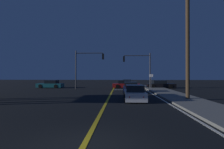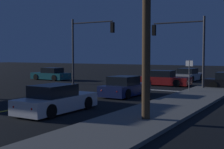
{
  "view_description": "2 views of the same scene",
  "coord_description": "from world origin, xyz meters",
  "px_view_note": "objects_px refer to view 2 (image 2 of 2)",
  "views": [
    {
      "loc": [
        1.15,
        -5.28,
        2.19
      ],
      "look_at": [
        -0.22,
        23.2,
        2.3
      ],
      "focal_mm": 28.96,
      "sensor_mm": 36.0,
      "label": 1
    },
    {
      "loc": [
        12.24,
        -0.8,
        2.75
      ],
      "look_at": [
        1.36,
        17.71,
        1.4
      ],
      "focal_mm": 50.37,
      "sensor_mm": 36.0,
      "label": 2
    }
  ],
  "objects_px": {
    "car_far_approaching_red": "(164,79)",
    "car_parked_curb_white": "(56,100)",
    "traffic_signal_near_right": "(184,41)",
    "car_distant_tail_silver": "(188,75)",
    "car_lead_oncoming_teal": "(51,75)",
    "car_side_waiting_navy": "(125,87)",
    "traffic_signal_far_left": "(87,40)",
    "street_sign_corner": "(189,71)"
  },
  "relations": [
    {
      "from": "car_distant_tail_silver",
      "to": "car_side_waiting_navy",
      "type": "distance_m",
      "value": 14.13
    },
    {
      "from": "car_far_approaching_red",
      "to": "car_parked_curb_white",
      "type": "height_order",
      "value": "same"
    },
    {
      "from": "car_side_waiting_navy",
      "to": "traffic_signal_near_right",
      "type": "height_order",
      "value": "traffic_signal_near_right"
    },
    {
      "from": "traffic_signal_far_left",
      "to": "car_parked_curb_white",
      "type": "bearing_deg",
      "value": -61.11
    },
    {
      "from": "car_far_approaching_red",
      "to": "traffic_signal_far_left",
      "type": "bearing_deg",
      "value": -64.91
    },
    {
      "from": "car_distant_tail_silver",
      "to": "traffic_signal_near_right",
      "type": "xyz_separation_m",
      "value": [
        1.87,
        -7.54,
        3.31
      ]
    },
    {
      "from": "car_distant_tail_silver",
      "to": "car_lead_oncoming_teal",
      "type": "bearing_deg",
      "value": -152.69
    },
    {
      "from": "car_far_approaching_red",
      "to": "car_lead_oncoming_teal",
      "type": "bearing_deg",
      "value": -89.01
    },
    {
      "from": "traffic_signal_far_left",
      "to": "street_sign_corner",
      "type": "xyz_separation_m",
      "value": [
        9.93,
        -1.4,
        -2.47
      ]
    },
    {
      "from": "car_distant_tail_silver",
      "to": "car_parked_curb_white",
      "type": "height_order",
      "value": "same"
    },
    {
      "from": "car_side_waiting_navy",
      "to": "traffic_signal_near_right",
      "type": "bearing_deg",
      "value": 74.97
    },
    {
      "from": "traffic_signal_near_right",
      "to": "traffic_signal_far_left",
      "type": "xyz_separation_m",
      "value": [
        -8.63,
        -1.4,
        0.18
      ]
    },
    {
      "from": "traffic_signal_near_right",
      "to": "traffic_signal_far_left",
      "type": "relative_size",
      "value": 0.95
    },
    {
      "from": "car_side_waiting_navy",
      "to": "traffic_signal_far_left",
      "type": "bearing_deg",
      "value": 143.47
    },
    {
      "from": "car_distant_tail_silver",
      "to": "car_side_waiting_navy",
      "type": "relative_size",
      "value": 1.11
    },
    {
      "from": "car_parked_curb_white",
      "to": "car_distant_tail_silver",
      "type": "bearing_deg",
      "value": 89.74
    },
    {
      "from": "car_far_approaching_red",
      "to": "car_parked_curb_white",
      "type": "relative_size",
      "value": 1.03
    },
    {
      "from": "car_parked_curb_white",
      "to": "traffic_signal_far_left",
      "type": "bearing_deg",
      "value": 118.84
    },
    {
      "from": "car_distant_tail_silver",
      "to": "car_side_waiting_navy",
      "type": "bearing_deg",
      "value": -87.98
    },
    {
      "from": "car_far_approaching_red",
      "to": "car_parked_curb_white",
      "type": "bearing_deg",
      "value": 0.58
    },
    {
      "from": "car_far_approaching_red",
      "to": "car_side_waiting_navy",
      "type": "height_order",
      "value": "same"
    },
    {
      "from": "car_parked_curb_white",
      "to": "car_lead_oncoming_teal",
      "type": "height_order",
      "value": "same"
    },
    {
      "from": "traffic_signal_near_right",
      "to": "street_sign_corner",
      "type": "distance_m",
      "value": 3.84
    },
    {
      "from": "car_lead_oncoming_teal",
      "to": "traffic_signal_near_right",
      "type": "distance_m",
      "value": 15.71
    },
    {
      "from": "traffic_signal_near_right",
      "to": "street_sign_corner",
      "type": "xyz_separation_m",
      "value": [
        1.3,
        -2.8,
        -2.29
      ]
    },
    {
      "from": "traffic_signal_near_right",
      "to": "traffic_signal_far_left",
      "type": "bearing_deg",
      "value": 9.21
    },
    {
      "from": "car_side_waiting_navy",
      "to": "car_distant_tail_silver",
      "type": "bearing_deg",
      "value": 90.99
    },
    {
      "from": "car_side_waiting_navy",
      "to": "car_lead_oncoming_teal",
      "type": "bearing_deg",
      "value": 150.85
    },
    {
      "from": "traffic_signal_near_right",
      "to": "car_distant_tail_silver",
      "type": "bearing_deg",
      "value": -76.06
    },
    {
      "from": "car_distant_tail_silver",
      "to": "car_lead_oncoming_teal",
      "type": "distance_m",
      "value": 14.84
    },
    {
      "from": "car_distant_tail_silver",
      "to": "traffic_signal_far_left",
      "type": "relative_size",
      "value": 0.77
    },
    {
      "from": "car_lead_oncoming_teal",
      "to": "traffic_signal_near_right",
      "type": "bearing_deg",
      "value": -92.18
    },
    {
      "from": "car_distant_tail_silver",
      "to": "car_parked_curb_white",
      "type": "distance_m",
      "value": 21.05
    },
    {
      "from": "street_sign_corner",
      "to": "car_lead_oncoming_teal",
      "type": "bearing_deg",
      "value": 166.34
    },
    {
      "from": "car_distant_tail_silver",
      "to": "traffic_signal_near_right",
      "type": "height_order",
      "value": "traffic_signal_near_right"
    },
    {
      "from": "car_far_approaching_red",
      "to": "traffic_signal_near_right",
      "type": "bearing_deg",
      "value": 53.68
    },
    {
      "from": "car_far_approaching_red",
      "to": "car_lead_oncoming_teal",
      "type": "xyz_separation_m",
      "value": [
        -12.97,
        -0.43,
        -0.0
      ]
    },
    {
      "from": "car_lead_oncoming_teal",
      "to": "car_side_waiting_navy",
      "type": "bearing_deg",
      "value": -117.84
    },
    {
      "from": "car_far_approaching_red",
      "to": "car_distant_tail_silver",
      "type": "bearing_deg",
      "value": 174.53
    },
    {
      "from": "traffic_signal_near_right",
      "to": "car_parked_curb_white",
      "type": "bearing_deg",
      "value": 81.78
    },
    {
      "from": "traffic_signal_near_right",
      "to": "street_sign_corner",
      "type": "bearing_deg",
      "value": 114.94
    },
    {
      "from": "car_distant_tail_silver",
      "to": "street_sign_corner",
      "type": "bearing_deg",
      "value": -70.76
    }
  ]
}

